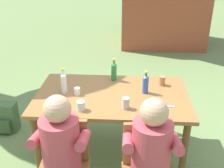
{
  "coord_description": "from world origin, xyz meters",
  "views": [
    {
      "loc": [
        0.16,
        -2.59,
        2.14
      ],
      "look_at": [
        0.0,
        0.0,
        0.89
      ],
      "focal_mm": 43.6,
      "sensor_mm": 36.0,
      "label": 1
    }
  ],
  "objects_px": {
    "cup_white": "(77,91)",
    "cup_glass": "(81,106)",
    "backpack_by_far_side": "(5,118)",
    "table_knife": "(160,106)",
    "bottle_clear": "(64,82)",
    "person_in_plaid_shirt": "(151,162)",
    "bottle_green": "(114,71)",
    "chair_near_right": "(148,168)",
    "person_in_white_shirt": "(59,158)",
    "cup_steel": "(126,103)",
    "dining_table": "(112,101)",
    "cup_terracotta": "(162,81)",
    "chair_near_left": "(63,165)",
    "bottle_blue": "(146,84)"
  },
  "relations": [
    {
      "from": "cup_white",
      "to": "cup_glass",
      "type": "bearing_deg",
      "value": -73.58
    },
    {
      "from": "cup_terracotta",
      "to": "person_in_plaid_shirt",
      "type": "bearing_deg",
      "value": -99.22
    },
    {
      "from": "bottle_clear",
      "to": "person_in_plaid_shirt",
      "type": "bearing_deg",
      "value": -45.84
    },
    {
      "from": "person_in_white_shirt",
      "to": "table_knife",
      "type": "bearing_deg",
      "value": 38.18
    },
    {
      "from": "bottle_clear",
      "to": "chair_near_right",
      "type": "bearing_deg",
      "value": -42.45
    },
    {
      "from": "cup_glass",
      "to": "person_in_white_shirt",
      "type": "bearing_deg",
      "value": -99.11
    },
    {
      "from": "bottle_green",
      "to": "cup_white",
      "type": "relative_size",
      "value": 3.32
    },
    {
      "from": "chair_near_right",
      "to": "cup_glass",
      "type": "xyz_separation_m",
      "value": [
        -0.64,
        0.45,
        0.33
      ]
    },
    {
      "from": "person_in_white_shirt",
      "to": "cup_steel",
      "type": "xyz_separation_m",
      "value": [
        0.52,
        0.62,
        0.17
      ]
    },
    {
      "from": "chair_near_right",
      "to": "cup_terracotta",
      "type": "height_order",
      "value": "cup_terracotta"
    },
    {
      "from": "person_in_white_shirt",
      "to": "person_in_plaid_shirt",
      "type": "height_order",
      "value": "same"
    },
    {
      "from": "cup_white",
      "to": "cup_steel",
      "type": "xyz_separation_m",
      "value": [
        0.52,
        -0.25,
        0.02
      ]
    },
    {
      "from": "cup_white",
      "to": "person_in_plaid_shirt",
      "type": "bearing_deg",
      "value": -49.59
    },
    {
      "from": "bottle_green",
      "to": "person_in_white_shirt",
      "type": "bearing_deg",
      "value": -106.14
    },
    {
      "from": "person_in_white_shirt",
      "to": "bottle_green",
      "type": "xyz_separation_m",
      "value": [
        0.37,
        1.27,
        0.24
      ]
    },
    {
      "from": "person_in_white_shirt",
      "to": "cup_white",
      "type": "height_order",
      "value": "person_in_white_shirt"
    },
    {
      "from": "bottle_green",
      "to": "backpack_by_far_side",
      "type": "distance_m",
      "value": 1.59
    },
    {
      "from": "dining_table",
      "to": "backpack_by_far_side",
      "type": "relative_size",
      "value": 4.07
    },
    {
      "from": "table_knife",
      "to": "cup_steel",
      "type": "bearing_deg",
      "value": -169.86
    },
    {
      "from": "bottle_green",
      "to": "cup_white",
      "type": "bearing_deg",
      "value": -132.77
    },
    {
      "from": "bottle_clear",
      "to": "bottle_blue",
      "type": "relative_size",
      "value": 1.12
    },
    {
      "from": "person_in_plaid_shirt",
      "to": "cup_steel",
      "type": "distance_m",
      "value": 0.68
    },
    {
      "from": "bottle_blue",
      "to": "cup_terracotta",
      "type": "distance_m",
      "value": 0.29
    },
    {
      "from": "bottle_clear",
      "to": "cup_white",
      "type": "relative_size",
      "value": 3.48
    },
    {
      "from": "chair_near_right",
      "to": "cup_glass",
      "type": "distance_m",
      "value": 0.85
    },
    {
      "from": "dining_table",
      "to": "bottle_green",
      "type": "xyz_separation_m",
      "value": [
        -0.0,
        0.36,
        0.21
      ]
    },
    {
      "from": "bottle_green",
      "to": "chair_near_left",
      "type": "bearing_deg",
      "value": -107.71
    },
    {
      "from": "person_in_white_shirt",
      "to": "table_knife",
      "type": "distance_m",
      "value": 1.11
    },
    {
      "from": "chair_near_right",
      "to": "person_in_plaid_shirt",
      "type": "distance_m",
      "value": 0.2
    },
    {
      "from": "dining_table",
      "to": "cup_glass",
      "type": "distance_m",
      "value": 0.47
    },
    {
      "from": "bottle_green",
      "to": "bottle_clear",
      "type": "relative_size",
      "value": 0.95
    },
    {
      "from": "chair_near_left",
      "to": "cup_white",
      "type": "relative_size",
      "value": 10.62
    },
    {
      "from": "chair_near_right",
      "to": "cup_terracotta",
      "type": "relative_size",
      "value": 8.27
    },
    {
      "from": "dining_table",
      "to": "person_in_plaid_shirt",
      "type": "relative_size",
      "value": 1.39
    },
    {
      "from": "person_in_white_shirt",
      "to": "cup_terracotta",
      "type": "distance_m",
      "value": 1.5
    },
    {
      "from": "chair_near_left",
      "to": "cup_white",
      "type": "bearing_deg",
      "value": 89.9
    },
    {
      "from": "table_knife",
      "to": "cup_glass",
      "type": "bearing_deg",
      "value": -171.11
    },
    {
      "from": "chair_near_left",
      "to": "person_in_white_shirt",
      "type": "relative_size",
      "value": 0.74
    },
    {
      "from": "chair_near_left",
      "to": "cup_glass",
      "type": "bearing_deg",
      "value": 78.35
    },
    {
      "from": "backpack_by_far_side",
      "to": "table_knife",
      "type": "bearing_deg",
      "value": -16.28
    },
    {
      "from": "bottle_clear",
      "to": "cup_terracotta",
      "type": "bearing_deg",
      "value": 13.36
    },
    {
      "from": "cup_steel",
      "to": "cup_glass",
      "type": "distance_m",
      "value": 0.44
    },
    {
      "from": "bottle_clear",
      "to": "backpack_by_far_side",
      "type": "distance_m",
      "value": 1.2
    },
    {
      "from": "chair_near_right",
      "to": "bottle_clear",
      "type": "xyz_separation_m",
      "value": [
        -0.88,
        0.8,
        0.41
      ]
    },
    {
      "from": "chair_near_right",
      "to": "cup_white",
      "type": "relative_size",
      "value": 10.62
    },
    {
      "from": "bottle_green",
      "to": "cup_glass",
      "type": "distance_m",
      "value": 0.76
    },
    {
      "from": "bottle_green",
      "to": "cup_glass",
      "type": "height_order",
      "value": "bottle_green"
    },
    {
      "from": "chair_near_left",
      "to": "chair_near_right",
      "type": "height_order",
      "value": "same"
    },
    {
      "from": "cup_terracotta",
      "to": "person_in_white_shirt",
      "type": "bearing_deg",
      "value": -128.47
    },
    {
      "from": "person_in_plaid_shirt",
      "to": "cup_steel",
      "type": "xyz_separation_m",
      "value": [
        -0.22,
        0.62,
        0.17
      ]
    }
  ]
}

